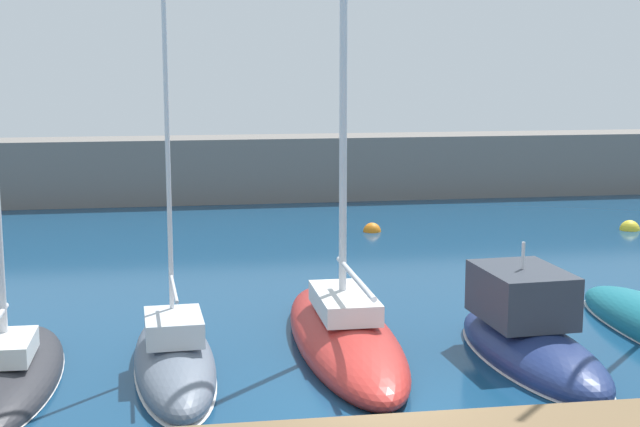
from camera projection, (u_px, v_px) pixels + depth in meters
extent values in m
plane|color=navy|center=(385.00, 419.00, 18.09)|extent=(120.00, 120.00, 0.00)
cube|color=slate|center=(256.00, 168.00, 45.10)|extent=(108.00, 2.82, 3.06)
ellipsoid|color=#2D2D33|center=(5.00, 378.00, 20.11)|extent=(2.38, 7.16, 1.06)
ellipsoid|color=silver|center=(5.00, 381.00, 20.12)|extent=(2.41, 7.24, 0.12)
cube|color=silver|center=(1.00, 348.00, 19.73)|extent=(1.34, 1.75, 0.45)
ellipsoid|color=slate|center=(174.00, 362.00, 20.71)|extent=(2.10, 6.88, 1.19)
ellipsoid|color=silver|center=(175.00, 371.00, 20.75)|extent=(2.12, 6.94, 0.12)
cylinder|color=silver|center=(165.00, 39.00, 19.88)|extent=(0.11, 0.11, 13.01)
cylinder|color=silver|center=(174.00, 287.00, 19.73)|extent=(0.20, 2.47, 0.07)
cube|color=silver|center=(174.00, 327.00, 20.39)|extent=(1.32, 1.79, 0.55)
ellipsoid|color=#B72D28|center=(344.00, 339.00, 22.31)|extent=(2.40, 8.93, 1.32)
cylinder|color=silver|center=(355.00, 277.00, 20.82)|extent=(0.16, 3.88, 0.13)
cube|color=silver|center=(344.00, 303.00, 22.16)|extent=(1.33, 2.76, 0.49)
ellipsoid|color=navy|center=(532.00, 352.00, 21.41)|extent=(2.58, 6.54, 1.19)
ellipsoid|color=silver|center=(531.00, 361.00, 21.45)|extent=(2.61, 6.60, 0.12)
cube|color=#333842|center=(522.00, 294.00, 21.81)|extent=(1.99, 2.65, 1.23)
cube|color=black|center=(516.00, 284.00, 22.10)|extent=(1.68, 0.74, 0.69)
cylinder|color=silver|center=(523.00, 256.00, 21.66)|extent=(0.08, 0.08, 0.64)
sphere|color=yellow|center=(630.00, 230.00, 37.50)|extent=(0.80, 0.80, 0.80)
sphere|color=orange|center=(372.00, 232.00, 37.16)|extent=(0.71, 0.71, 0.71)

